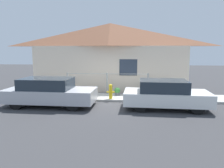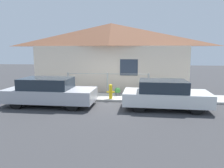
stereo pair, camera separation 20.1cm
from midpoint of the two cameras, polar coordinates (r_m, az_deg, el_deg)
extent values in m
plane|color=#38383A|center=(11.47, -1.72, -4.64)|extent=(60.00, 60.00, 0.00)
cube|color=#B2AFA8|center=(12.34, -1.14, -3.42)|extent=(24.00, 1.83, 0.11)
cube|color=beige|center=(13.77, -0.28, 3.81)|extent=(9.84, 0.12, 2.95)
cube|color=#2D3847|center=(13.60, 4.85, 4.34)|extent=(1.10, 0.04, 1.00)
pyramid|color=#A36647|center=(14.79, 0.17, 12.74)|extent=(10.24, 2.20, 1.49)
cylinder|color=#999993|center=(13.46, -10.92, 0.34)|extent=(0.10, 0.10, 1.23)
cylinder|color=#999993|center=(12.97, -0.72, 0.19)|extent=(0.10, 0.10, 1.23)
cylinder|color=#999993|center=(12.91, 9.92, 0.02)|extent=(0.10, 0.10, 1.23)
cylinder|color=#999993|center=(12.90, -0.73, 2.68)|extent=(4.80, 0.03, 0.03)
cube|color=#B7B7BC|center=(10.94, -15.23, -2.73)|extent=(4.31, 1.89, 0.60)
cube|color=#232D38|center=(10.91, -16.18, 0.18)|extent=(2.38, 1.63, 0.51)
cylinder|color=black|center=(11.29, -7.43, -3.31)|extent=(0.63, 0.21, 0.62)
cylinder|color=black|center=(9.83, -9.75, -5.17)|extent=(0.63, 0.21, 0.62)
cylinder|color=black|center=(12.23, -19.54, -2.82)|extent=(0.63, 0.21, 0.62)
cylinder|color=black|center=(10.89, -23.23, -4.39)|extent=(0.63, 0.21, 0.62)
cube|color=white|center=(10.32, 14.45, -3.49)|extent=(3.92, 1.94, 0.57)
cube|color=#232D38|center=(10.20, 13.71, -0.49)|extent=(2.18, 1.66, 0.52)
cylinder|color=black|center=(11.30, 20.03, -3.78)|extent=(0.62, 0.22, 0.61)
cylinder|color=black|center=(9.82, 21.85, -5.71)|extent=(0.62, 0.22, 0.61)
cylinder|color=black|center=(11.06, 7.82, -3.60)|extent=(0.62, 0.22, 0.61)
cylinder|color=black|center=(9.54, 7.72, -5.57)|extent=(0.62, 0.22, 0.61)
cylinder|color=yellow|center=(11.60, 0.13, -2.26)|extent=(0.18, 0.18, 0.66)
sphere|color=yellow|center=(11.53, 0.13, -0.46)|extent=(0.19, 0.19, 0.19)
cylinder|color=yellow|center=(11.61, -0.52, -2.09)|extent=(0.16, 0.08, 0.08)
cylinder|color=yellow|center=(11.58, 0.78, -2.11)|extent=(0.16, 0.08, 0.08)
cylinder|color=slate|center=(12.54, 1.92, -2.62)|extent=(0.27, 0.27, 0.15)
sphere|color=#387F38|center=(12.50, 1.92, -1.70)|extent=(0.34, 0.34, 0.34)
camera|label=1|loc=(0.10, -89.50, 0.08)|focal=35.00mm
camera|label=2|loc=(0.10, 90.50, -0.08)|focal=35.00mm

